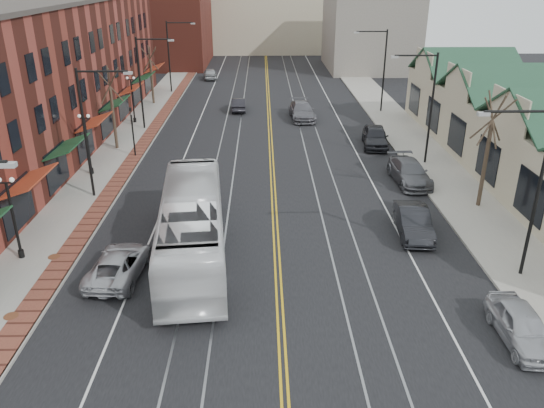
{
  "coord_description": "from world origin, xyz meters",
  "views": [
    {
      "loc": [
        -0.7,
        -15.46,
        13.27
      ],
      "look_at": [
        -0.21,
        10.17,
        2.0
      ],
      "focal_mm": 35.0,
      "sensor_mm": 36.0,
      "label": 1
    }
  ],
  "objects_px": {
    "transit_bus": "(192,226)",
    "parked_suv": "(119,264)",
    "parked_car_c": "(409,172)",
    "parked_car_d": "(375,136)",
    "parked_car_a": "(522,326)",
    "parked_car_b": "(413,222)"
  },
  "relations": [
    {
      "from": "parked_suv",
      "to": "parked_car_a",
      "type": "distance_m",
      "value": 17.55
    },
    {
      "from": "transit_bus",
      "to": "parked_car_a",
      "type": "relative_size",
      "value": 3.06
    },
    {
      "from": "parked_suv",
      "to": "parked_car_c",
      "type": "bearing_deg",
      "value": -140.33
    },
    {
      "from": "parked_suv",
      "to": "parked_car_c",
      "type": "height_order",
      "value": "parked_car_c"
    },
    {
      "from": "parked_suv",
      "to": "parked_car_a",
      "type": "xyz_separation_m",
      "value": [
        16.8,
        -5.09,
        0.04
      ]
    },
    {
      "from": "parked_car_b",
      "to": "parked_car_a",
      "type": "bearing_deg",
      "value": -74.53
    },
    {
      "from": "parked_suv",
      "to": "parked_car_c",
      "type": "relative_size",
      "value": 0.92
    },
    {
      "from": "transit_bus",
      "to": "parked_car_c",
      "type": "distance_m",
      "value": 16.88
    },
    {
      "from": "parked_car_c",
      "to": "parked_car_d",
      "type": "distance_m",
      "value": 8.28
    },
    {
      "from": "parked_car_d",
      "to": "parked_car_c",
      "type": "bearing_deg",
      "value": -78.35
    },
    {
      "from": "transit_bus",
      "to": "parked_suv",
      "type": "height_order",
      "value": "transit_bus"
    },
    {
      "from": "parked_suv",
      "to": "parked_car_d",
      "type": "relative_size",
      "value": 0.97
    },
    {
      "from": "transit_bus",
      "to": "parked_car_a",
      "type": "height_order",
      "value": "transit_bus"
    },
    {
      "from": "transit_bus",
      "to": "parked_car_b",
      "type": "distance_m",
      "value": 11.96
    },
    {
      "from": "transit_bus",
      "to": "parked_car_b",
      "type": "relative_size",
      "value": 2.72
    },
    {
      "from": "parked_car_c",
      "to": "parked_car_d",
      "type": "bearing_deg",
      "value": 91.8
    },
    {
      "from": "parked_car_b",
      "to": "parked_car_d",
      "type": "bearing_deg",
      "value": 90.5
    },
    {
      "from": "transit_bus",
      "to": "parked_suv",
      "type": "bearing_deg",
      "value": 23.15
    },
    {
      "from": "parked_car_a",
      "to": "parked_car_d",
      "type": "height_order",
      "value": "parked_car_d"
    },
    {
      "from": "parked_car_c",
      "to": "transit_bus",
      "type": "bearing_deg",
      "value": -146.3
    },
    {
      "from": "transit_bus",
      "to": "parked_car_c",
      "type": "bearing_deg",
      "value": -148.83
    },
    {
      "from": "transit_bus",
      "to": "parked_car_c",
      "type": "height_order",
      "value": "transit_bus"
    }
  ]
}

